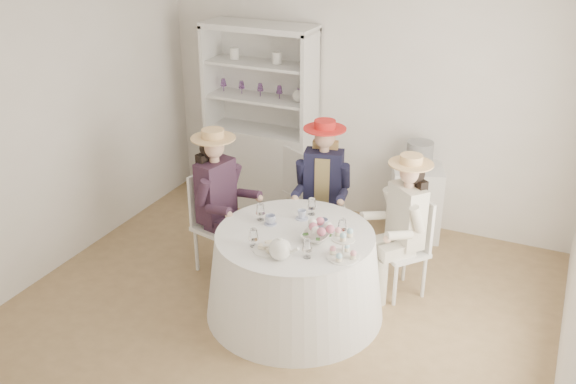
% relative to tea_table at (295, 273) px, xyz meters
% --- Properties ---
extents(ground, '(4.50, 4.50, 0.00)m').
position_rel_tea_table_xyz_m(ground, '(-0.13, 0.04, -0.38)').
color(ground, olive).
rests_on(ground, ground).
extents(wall_back, '(4.50, 0.00, 4.50)m').
position_rel_tea_table_xyz_m(wall_back, '(-0.13, 2.04, 0.97)').
color(wall_back, white).
rests_on(wall_back, ground).
extents(wall_front, '(4.50, 0.00, 4.50)m').
position_rel_tea_table_xyz_m(wall_front, '(-0.13, -1.96, 0.97)').
color(wall_front, white).
rests_on(wall_front, ground).
extents(wall_left, '(0.00, 4.50, 4.50)m').
position_rel_tea_table_xyz_m(wall_left, '(-2.38, 0.04, 0.97)').
color(wall_left, white).
rests_on(wall_left, ground).
extents(tea_table, '(1.52, 1.52, 0.76)m').
position_rel_tea_table_xyz_m(tea_table, '(0.00, 0.00, 0.00)').
color(tea_table, white).
rests_on(tea_table, ground).
extents(hutch, '(1.40, 0.92, 2.07)m').
position_rel_tea_table_xyz_m(hutch, '(-1.22, 1.81, 0.36)').
color(hutch, silver).
rests_on(hutch, ground).
extents(side_table, '(0.63, 0.63, 0.77)m').
position_rel_tea_table_xyz_m(side_table, '(0.57, 1.79, 0.01)').
color(side_table, silver).
rests_on(side_table, ground).
extents(hatbox, '(0.35, 0.35, 0.27)m').
position_rel_tea_table_xyz_m(hatbox, '(0.57, 1.79, 0.53)').
color(hatbox, black).
rests_on(hatbox, side_table).
extents(guest_left, '(0.56, 0.53, 1.41)m').
position_rel_tea_table_xyz_m(guest_left, '(-0.92, 0.34, 0.42)').
color(guest_left, silver).
rests_on(guest_left, ground).
extents(guest_mid, '(0.53, 0.56, 1.41)m').
position_rel_tea_table_xyz_m(guest_mid, '(-0.14, 0.98, 0.42)').
color(guest_mid, silver).
rests_on(guest_mid, ground).
extents(guest_right, '(0.56, 0.57, 1.33)m').
position_rel_tea_table_xyz_m(guest_right, '(0.74, 0.65, 0.38)').
color(guest_right, silver).
rests_on(guest_right, ground).
extents(spare_chair, '(0.54, 0.54, 0.97)m').
position_rel_tea_table_xyz_m(spare_chair, '(-0.49, 1.30, 0.15)').
color(spare_chair, silver).
rests_on(spare_chair, ground).
extents(teacup_a, '(0.09, 0.09, 0.07)m').
position_rel_tea_table_xyz_m(teacup_a, '(-0.26, 0.07, 0.42)').
color(teacup_a, white).
rests_on(teacup_a, tea_table).
extents(teacup_b, '(0.09, 0.09, 0.07)m').
position_rel_tea_table_xyz_m(teacup_b, '(-0.06, 0.27, 0.42)').
color(teacup_b, white).
rests_on(teacup_b, tea_table).
extents(teacup_c, '(0.12, 0.12, 0.07)m').
position_rel_tea_table_xyz_m(teacup_c, '(0.17, 0.19, 0.42)').
color(teacup_c, white).
rests_on(teacup_c, tea_table).
extents(flower_bowl, '(0.23, 0.23, 0.06)m').
position_rel_tea_table_xyz_m(flower_bowl, '(0.19, -0.04, 0.41)').
color(flower_bowl, white).
rests_on(flower_bowl, tea_table).
extents(flower_arrangement, '(0.19, 0.19, 0.07)m').
position_rel_tea_table_xyz_m(flower_arrangement, '(0.21, 0.01, 0.47)').
color(flower_arrangement, '#CB6581').
rests_on(flower_arrangement, tea_table).
extents(table_teapot, '(0.25, 0.17, 0.18)m').
position_rel_tea_table_xyz_m(table_teapot, '(0.06, -0.40, 0.46)').
color(table_teapot, white).
rests_on(table_teapot, tea_table).
extents(sandwich_plate, '(0.25, 0.25, 0.06)m').
position_rel_tea_table_xyz_m(sandwich_plate, '(-0.07, -0.33, 0.40)').
color(sandwich_plate, white).
rests_on(sandwich_plate, tea_table).
extents(cupcake_stand, '(0.25, 0.25, 0.23)m').
position_rel_tea_table_xyz_m(cupcake_stand, '(0.49, -0.19, 0.47)').
color(cupcake_stand, white).
rests_on(cupcake_stand, tea_table).
extents(stemware_set, '(0.81, 0.78, 0.15)m').
position_rel_tea_table_xyz_m(stemware_set, '(0.00, 0.00, 0.46)').
color(stemware_set, white).
rests_on(stemware_set, tea_table).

